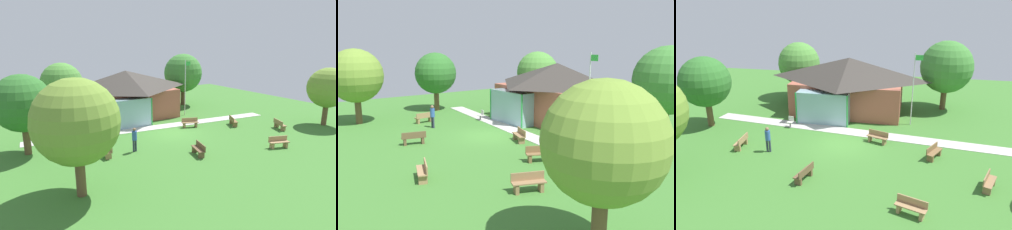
# 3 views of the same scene
# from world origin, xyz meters

# --- Properties ---
(ground_plane) EXTENTS (44.00, 44.00, 0.00)m
(ground_plane) POSITION_xyz_m (0.00, 0.00, 0.00)
(ground_plane) COLOR #3D752D
(pavilion) EXTENTS (10.25, 7.83, 4.75)m
(pavilion) POSITION_xyz_m (-1.06, 7.15, 2.47)
(pavilion) COLOR #A35642
(pavilion) RESTS_ON ground_plane
(footpath) EXTENTS (22.82, 3.70, 0.03)m
(footpath) POSITION_xyz_m (0.00, 2.23, 0.01)
(footpath) COLOR #BCB7B2
(footpath) RESTS_ON ground_plane
(flagpole) EXTENTS (0.64, 0.08, 5.73)m
(flagpole) POSITION_xyz_m (4.58, 4.77, 3.16)
(flagpole) COLOR silver
(flagpole) RESTS_ON ground_plane
(bench_mid_left) EXTENTS (0.56, 1.53, 0.84)m
(bench_mid_left) POSITION_xyz_m (-6.57, -2.00, 0.40)
(bench_mid_left) COLOR #9E7A51
(bench_mid_left) RESTS_ON ground_plane
(bench_mid_right) EXTENTS (1.09, 1.53, 0.84)m
(bench_mid_right) POSITION_xyz_m (6.09, -0.84, 0.40)
(bench_mid_right) COLOR brown
(bench_mid_right) RESTS_ON ground_plane
(bench_front_center) EXTENTS (0.78, 1.56, 0.84)m
(bench_front_center) POSITION_xyz_m (-1.06, -5.07, 0.40)
(bench_front_center) COLOR brown
(bench_front_center) RESTS_ON ground_plane
(bench_rear_near_path) EXTENTS (1.56, 0.92, 0.84)m
(bench_rear_near_path) POSITION_xyz_m (2.35, 0.75, 0.40)
(bench_rear_near_path) COLOR olive
(bench_rear_near_path) RESTS_ON ground_plane
(bench_lawn_far_right) EXTENTS (0.98, 1.55, 0.84)m
(bench_lawn_far_right) POSITION_xyz_m (8.78, -3.87, 0.40)
(bench_lawn_far_right) COLOR olive
(bench_lawn_far_right) RESTS_ON ground_plane
(bench_front_right) EXTENTS (1.56, 0.90, 0.84)m
(bench_front_right) POSITION_xyz_m (4.79, -6.95, 0.40)
(bench_front_right) COLOR #9E7A51
(bench_front_right) RESTS_ON ground_plane
(patio_chair_west) EXTENTS (0.48, 0.48, 0.86)m
(patio_chair_west) POSITION_xyz_m (-4.68, 2.22, 0.42)
(patio_chair_west) COLOR beige
(patio_chair_west) RESTS_ON ground_plane
(visitor_strolling_lawn) EXTENTS (0.34, 0.34, 1.74)m
(visitor_strolling_lawn) POSITION_xyz_m (-4.51, -2.20, 1.02)
(visitor_strolling_lawn) COLOR #2D3347
(visitor_strolling_lawn) RESTS_ON ground_plane
(tree_behind_pavilion_left) EXTENTS (4.10, 4.10, 5.57)m
(tree_behind_pavilion_left) POSITION_xyz_m (-6.63, 10.12, 3.50)
(tree_behind_pavilion_left) COLOR brown
(tree_behind_pavilion_left) RESTS_ON ground_plane
(tree_west_hedge) EXTENTS (3.86, 3.86, 5.51)m
(tree_west_hedge) POSITION_xyz_m (-10.99, 1.18, 3.56)
(tree_west_hedge) COLOR brown
(tree_west_hedge) RESTS_ON ground_plane
(tree_behind_pavilion_right) EXTENTS (4.57, 4.57, 6.18)m
(tree_behind_pavilion_right) POSITION_xyz_m (7.33, 9.28, 3.88)
(tree_behind_pavilion_right) COLOR brown
(tree_behind_pavilion_right) RESTS_ON ground_plane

